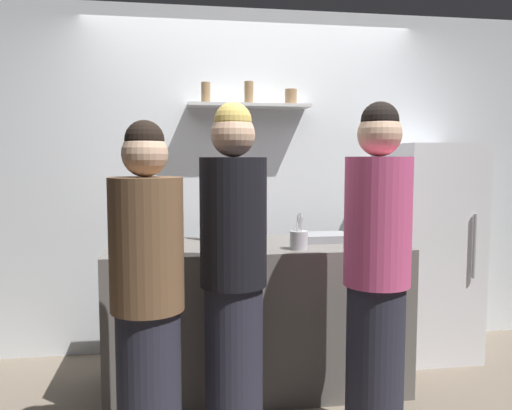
# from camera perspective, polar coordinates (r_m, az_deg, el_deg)

# --- Properties ---
(back_wall_assembly) EXTENTS (4.80, 0.32, 2.60)m
(back_wall_assembly) POSITION_cam_1_polar(r_m,az_deg,el_deg) (4.05, -0.54, 2.71)
(back_wall_assembly) COLOR white
(back_wall_assembly) RESTS_ON ground
(refrigerator) EXTENTS (0.58, 0.68, 1.58)m
(refrigerator) POSITION_cam_1_polar(r_m,az_deg,el_deg) (4.13, 18.41, -4.67)
(refrigerator) COLOR white
(refrigerator) RESTS_ON ground
(counter) EXTENTS (1.85, 0.75, 0.93)m
(counter) POSITION_cam_1_polar(r_m,az_deg,el_deg) (3.42, -0.00, -12.02)
(counter) COLOR #66605B
(counter) RESTS_ON ground
(baking_pan) EXTENTS (0.34, 0.24, 0.05)m
(baking_pan) POSITION_cam_1_polar(r_m,az_deg,el_deg) (3.44, 7.37, -3.57)
(baking_pan) COLOR gray
(baking_pan) RESTS_ON counter
(utensil_holder) EXTENTS (0.11, 0.11, 0.22)m
(utensil_holder) POSITION_cam_1_polar(r_m,az_deg,el_deg) (3.12, 4.73, -3.85)
(utensil_holder) COLOR #B2B2B7
(utensil_holder) RESTS_ON counter
(wine_bottle_green_glass) EXTENTS (0.07, 0.07, 0.31)m
(wine_bottle_green_glass) POSITION_cam_1_polar(r_m,az_deg,el_deg) (3.22, -1.66, -2.61)
(wine_bottle_green_glass) COLOR #19471E
(wine_bottle_green_glass) RESTS_ON counter
(wine_bottle_amber_glass) EXTENTS (0.07, 0.07, 0.30)m
(wine_bottle_amber_glass) POSITION_cam_1_polar(r_m,az_deg,el_deg) (3.47, -5.47, -1.95)
(wine_bottle_amber_glass) COLOR #472814
(wine_bottle_amber_glass) RESTS_ON counter
(water_bottle_plastic) EXTENTS (0.09, 0.09, 0.23)m
(water_bottle_plastic) POSITION_cam_1_polar(r_m,az_deg,el_deg) (3.72, 10.80, -1.79)
(water_bottle_plastic) COLOR silver
(water_bottle_plastic) RESTS_ON counter
(person_pink_top) EXTENTS (0.34, 0.34, 1.76)m
(person_pink_top) POSITION_cam_1_polar(r_m,az_deg,el_deg) (2.75, 13.13, -7.53)
(person_pink_top) COLOR #262633
(person_pink_top) RESTS_ON ground
(person_brown_jacket) EXTENTS (0.34, 0.34, 1.65)m
(person_brown_jacket) POSITION_cam_1_polar(r_m,az_deg,el_deg) (2.49, -11.85, -10.38)
(person_brown_jacket) COLOR #262633
(person_brown_jacket) RESTS_ON ground
(person_blonde) EXTENTS (0.34, 0.34, 1.75)m
(person_blonde) POSITION_cam_1_polar(r_m,az_deg,el_deg) (2.67, -2.49, -7.79)
(person_blonde) COLOR #262633
(person_blonde) RESTS_ON ground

